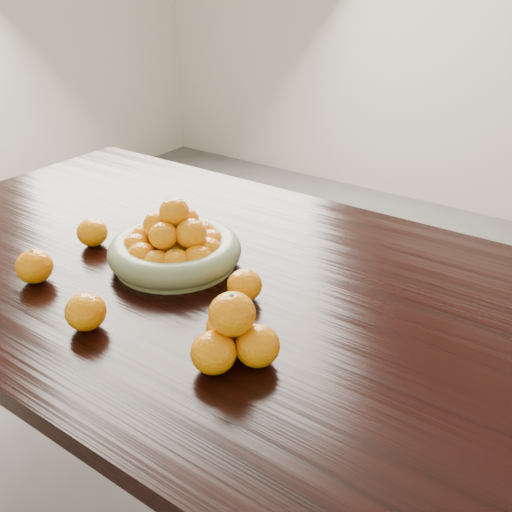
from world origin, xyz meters
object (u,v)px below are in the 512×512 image
Objects in this scene: orange_pyramid at (233,334)px; loose_orange_0 at (34,266)px; dining_table at (256,320)px; fruit_bowl at (175,247)px.

orange_pyramid is 0.50m from loose_orange_0.
loose_orange_0 is (-0.39, -0.26, 0.12)m from dining_table.
dining_table is 6.83× the size of fruit_bowl.
loose_orange_0 is at bearing -176.54° from orange_pyramid.
fruit_bowl is 1.97× the size of orange_pyramid.
fruit_bowl reaches higher than loose_orange_0.
fruit_bowl is at bearing 50.37° from loose_orange_0.
orange_pyramid is at bearing -32.33° from fruit_bowl.
dining_table is 0.29m from orange_pyramid.
dining_table is 26.14× the size of loose_orange_0.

